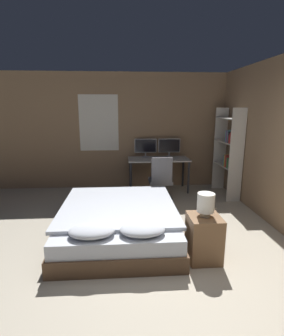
{
  "coord_description": "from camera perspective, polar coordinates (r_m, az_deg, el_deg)",
  "views": [
    {
      "loc": [
        -0.44,
        -2.36,
        1.9
      ],
      "look_at": [
        -0.09,
        2.62,
        0.75
      ],
      "focal_mm": 28.0,
      "sensor_mm": 36.0,
      "label": 1
    }
  ],
  "objects": [
    {
      "name": "wall_side_right",
      "position": [
        4.61,
        28.2,
        4.55
      ],
      "size": [
        0.06,
        12.0,
        2.7
      ],
      "color": "#8E7051",
      "rests_on": "ground_plane"
    },
    {
      "name": "wall_back",
      "position": [
        6.32,
        -0.12,
        7.99
      ],
      "size": [
        12.0,
        0.08,
        2.7
      ],
      "color": "#8E7051",
      "rests_on": "ground_plane"
    },
    {
      "name": "monitor_right",
      "position": [
        6.27,
        5.96,
        4.73
      ],
      "size": [
        0.52,
        0.16,
        0.43
      ],
      "color": "#B7B7BC",
      "rests_on": "desk"
    },
    {
      "name": "bed",
      "position": [
        4.04,
        -5.11,
        -11.49
      ],
      "size": [
        1.71,
        2.09,
        0.54
      ],
      "color": "brown",
      "rests_on": "ground_plane"
    },
    {
      "name": "keyboard",
      "position": [
        5.82,
        3.92,
        1.75
      ],
      "size": [
        0.35,
        0.13,
        0.02
      ],
      "color": "#B7B7BC",
      "rests_on": "desk"
    },
    {
      "name": "desk",
      "position": [
        6.06,
        3.61,
        1.2
      ],
      "size": [
        1.4,
        0.66,
        0.76
      ],
      "color": "beige",
      "rests_on": "ground_plane"
    },
    {
      "name": "computer_mouse",
      "position": [
        5.86,
        6.49,
        1.86
      ],
      "size": [
        0.07,
        0.05,
        0.04
      ],
      "color": "#B7B7BC",
      "rests_on": "desk"
    },
    {
      "name": "office_chair",
      "position": [
        5.41,
        4.06,
        -3.44
      ],
      "size": [
        0.52,
        0.52,
        0.95
      ],
      "color": "black",
      "rests_on": "ground_plane"
    },
    {
      "name": "bedside_lamp",
      "position": [
        3.34,
        13.72,
        -7.38
      ],
      "size": [
        0.21,
        0.21,
        0.3
      ],
      "color": "gray",
      "rests_on": "nightstand"
    },
    {
      "name": "nightstand",
      "position": [
        3.53,
        13.3,
        -14.57
      ],
      "size": [
        0.39,
        0.43,
        0.58
      ],
      "color": "brown",
      "rests_on": "ground_plane"
    },
    {
      "name": "monitor_left",
      "position": [
        6.19,
        0.77,
        4.7
      ],
      "size": [
        0.52,
        0.16,
        0.43
      ],
      "color": "#B7B7BC",
      "rests_on": "desk"
    },
    {
      "name": "ground_plane",
      "position": [
        3.07,
        5.69,
        -25.46
      ],
      "size": [
        20.0,
        20.0,
        0.0
      ],
      "primitive_type": "plane",
      "color": "#B2A893"
    },
    {
      "name": "bookshelf",
      "position": [
        5.88,
        18.59,
        3.91
      ],
      "size": [
        0.29,
        0.94,
        1.91
      ],
      "color": "beige",
      "rests_on": "ground_plane"
    }
  ]
}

